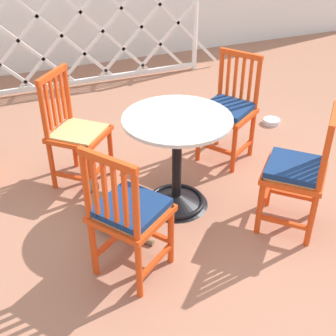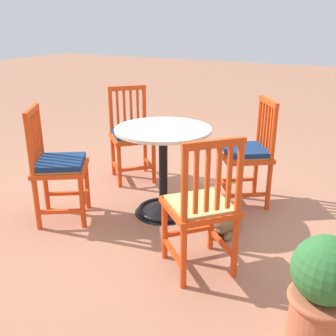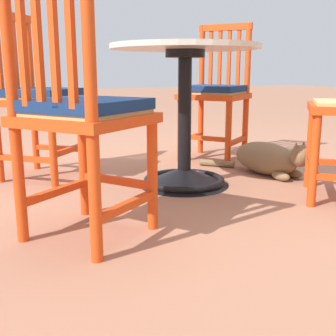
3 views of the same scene
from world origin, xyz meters
The scene contains 6 objects.
ground_plane centered at (0.00, 0.00, 0.00)m, with size 24.00×24.00×0.00m, color #A36B51.
cafe_table centered at (-0.04, 0.21, 0.28)m, with size 0.76×0.76×0.73m.
orange_chair_at_corner centered at (0.61, -0.32, 0.45)m, with size 0.57×0.57×0.91m.
orange_chair_near_fence centered at (0.64, 0.69, 0.45)m, with size 0.55×0.55×0.91m.
orange_chair_facing_out centered at (-0.57, -0.31, 0.45)m, with size 0.56×0.56×0.91m.
tabby_cat centered at (-0.59, 0.25, 0.10)m, with size 0.37×0.70×0.23m.
Camera 3 is at (1.05, 2.15, 0.60)m, focal length 45.64 mm.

